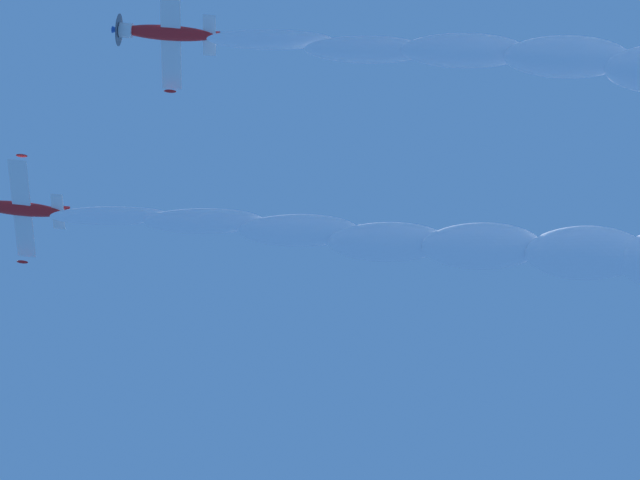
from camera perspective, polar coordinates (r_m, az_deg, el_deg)
airplane_lead at (r=93.95m, az=-14.04°, el=1.45°), size 8.45×7.58×2.68m
airplane_left_wingman at (r=87.49m, az=-7.29°, el=9.63°), size 8.48×7.59×2.53m
smoke_trail_lead at (r=89.57m, az=12.13°, el=-0.62°), size 14.24×56.98×9.31m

